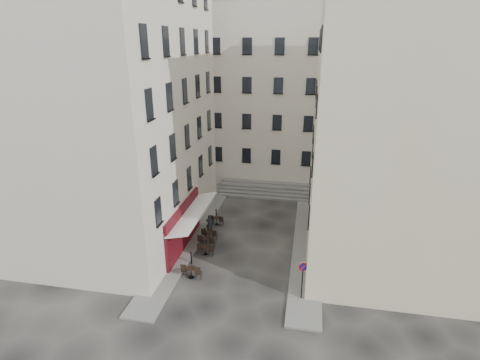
% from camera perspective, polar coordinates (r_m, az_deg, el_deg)
% --- Properties ---
extents(ground, '(90.00, 90.00, 0.00)m').
position_cam_1_polar(ground, '(26.72, 0.08, -12.24)').
color(ground, black).
rests_on(ground, ground).
extents(sidewalk_left, '(2.00, 22.00, 0.12)m').
position_cam_1_polar(sidewalk_left, '(31.03, -6.80, -7.32)').
color(sidewalk_left, slate).
rests_on(sidewalk_left, ground).
extents(sidewalk_right, '(2.00, 18.00, 0.12)m').
position_cam_1_polar(sidewalk_right, '(28.93, 10.13, -9.70)').
color(sidewalk_right, slate).
rests_on(sidewalk_right, ground).
extents(building_left, '(12.20, 16.20, 20.60)m').
position_cam_1_polar(building_left, '(29.37, -19.72, 11.20)').
color(building_left, beige).
rests_on(building_left, ground).
extents(building_right, '(12.20, 14.20, 18.60)m').
position_cam_1_polar(building_right, '(26.89, 24.38, 7.65)').
color(building_right, beige).
rests_on(building_right, ground).
extents(building_back, '(18.20, 10.20, 18.60)m').
position_cam_1_polar(building_back, '(41.76, 3.64, 13.31)').
color(building_back, beige).
rests_on(building_back, ground).
extents(cafe_storefront, '(1.74, 7.30, 3.50)m').
position_cam_1_polar(cafe_storefront, '(27.63, -8.42, -6.83)').
color(cafe_storefront, '#4B0A11').
rests_on(cafe_storefront, ground).
extents(stone_steps, '(9.00, 3.15, 0.80)m').
position_cam_1_polar(stone_steps, '(37.65, 3.61, -1.51)').
color(stone_steps, '#5D5B58').
rests_on(stone_steps, ground).
extents(bollard_near, '(0.12, 0.12, 0.98)m').
position_cam_1_polar(bollard_near, '(26.33, -7.45, -11.62)').
color(bollard_near, black).
rests_on(bollard_near, ground).
extents(bollard_mid, '(0.12, 0.12, 0.98)m').
position_cam_1_polar(bollard_mid, '(29.22, -5.34, -8.08)').
color(bollard_mid, black).
rests_on(bollard_mid, ground).
extents(bollard_far, '(0.12, 0.12, 0.98)m').
position_cam_1_polar(bollard_far, '(32.22, -3.65, -5.19)').
color(bollard_far, black).
rests_on(bollard_far, ground).
extents(no_parking_sign, '(0.58, 0.18, 2.58)m').
position_cam_1_polar(no_parking_sign, '(22.52, 9.54, -13.88)').
color(no_parking_sign, black).
rests_on(no_parking_sign, ground).
extents(bistro_table_a, '(1.36, 0.64, 0.95)m').
position_cam_1_polar(bistro_table_a, '(25.00, -7.42, -13.63)').
color(bistro_table_a, black).
rests_on(bistro_table_a, ground).
extents(bistro_table_b, '(1.18, 0.55, 0.83)m').
position_cam_1_polar(bistro_table_b, '(27.33, -5.28, -10.48)').
color(bistro_table_b, black).
rests_on(bistro_table_b, ground).
extents(bistro_table_c, '(1.31, 0.61, 0.92)m').
position_cam_1_polar(bistro_table_c, '(28.26, -5.13, -9.26)').
color(bistro_table_c, black).
rests_on(bistro_table_c, ground).
extents(bistro_table_d, '(1.23, 0.58, 0.86)m').
position_cam_1_polar(bistro_table_d, '(29.24, -4.68, -8.23)').
color(bistro_table_d, black).
rests_on(bistro_table_d, ground).
extents(bistro_table_e, '(1.17, 0.55, 0.82)m').
position_cam_1_polar(bistro_table_e, '(31.41, -3.55, -6.11)').
color(bistro_table_e, black).
rests_on(bistro_table_e, ground).
extents(pedestrian, '(0.64, 0.49, 1.57)m').
position_cam_1_polar(pedestrian, '(30.04, -4.68, -6.66)').
color(pedestrian, '#232328').
rests_on(pedestrian, ground).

